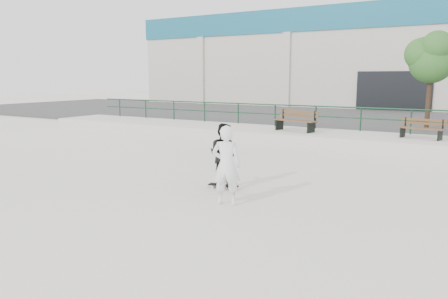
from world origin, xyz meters
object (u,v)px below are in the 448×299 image
Objects in this scene: bench_left at (296,121)px; skateboard at (223,186)px; standing_skater at (223,154)px; seated_skater at (226,165)px; tree at (433,56)px; bench_right at (422,129)px.

bench_left is 2.51× the size of skateboard.
seated_skater is at bearing 124.92° from standing_skater.
skateboard is at bearing -68.68° from bench_left.
tree is 12.89m from standing_skater.
bench_left is at bearing -165.19° from bench_right.
tree is 13.82m from seated_skater.
bench_right is at bearing 14.81° from bench_left.
bench_right is at bearing 61.44° from skateboard.
skateboard is 0.81m from standing_skater.
bench_right is at bearing -87.29° from tree.
tree is at bearing 104.71° from bench_right.
seated_skater is (0.78, -1.17, 0.81)m from skateboard.
seated_skater is (-2.79, -9.76, 0.01)m from bench_right.
tree is at bearing 68.30° from skateboard.
standing_skater reaches higher than skateboard.
seated_skater is (0.78, -1.17, 0.00)m from standing_skater.
skateboard is (1.37, -8.35, -0.87)m from bench_left.
bench_right is 1.08× the size of standing_skater.
skateboard is at bearing -72.65° from seated_skater.
standing_skater is (-3.57, -8.60, 0.01)m from bench_right.
tree reaches higher than bench_left.
tree is 13.09m from skateboard.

